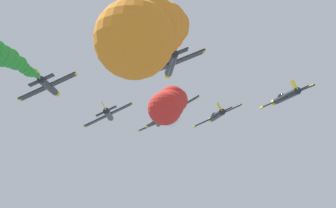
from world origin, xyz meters
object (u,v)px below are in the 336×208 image
Objects in this scene: airplane_right_outer at (49,86)px; airplane_high_slot at (171,64)px; airplane_lead at (159,122)px; airplane_right_inner at (217,115)px; airplane_left_inner at (108,115)px; airplane_left_outer at (172,111)px; airplane_trailing at (286,96)px.

airplane_high_slot reaches higher than airplane_right_outer.
airplane_lead is 15.01m from airplane_right_inner.
airplane_left_inner reaches higher than airplane_left_outer.
airplane_right_inner is (19.51, -1.68, -0.19)m from airplane_left_inner.
airplane_high_slot is (18.15, -10.91, 0.82)m from airplane_right_outer.
airplane_high_slot is at bearing -95.65° from airplane_left_outer.
airplane_left_inner is at bearing 137.06° from airplane_left_outer.
airplane_left_outer is at bearing -136.56° from airplane_right_inner.
airplane_right_outer is at bearing 148.98° from airplane_high_slot.
airplane_left_inner is at bearing 48.89° from airplane_right_outer.
airplane_left_inner is 23.08m from airplane_high_slot.
airplane_left_inner reaches higher than airplane_lead.
airplane_trailing is at bearing -44.90° from airplane_lead.
airplane_high_slot reaches higher than airplane_lead.
airplane_trailing is (9.70, -8.11, 2.09)m from airplane_right_inner.
airplane_lead is at bearing 44.94° from airplane_left_inner.
airplane_high_slot reaches higher than airplane_trailing.
airplane_high_slot is at bearing -64.83° from airplane_left_inner.
airplane_lead is 1.00× the size of airplane_left_outer.
airplane_lead is at bearing 130.88° from airplane_right_inner.
airplane_lead reaches higher than airplane_left_outer.
airplane_right_inner is 1.00× the size of airplane_high_slot.
airplane_left_inner is 1.00× the size of airplane_trailing.
airplane_left_outer is at bearing -42.94° from airplane_left_inner.
airplane_left_outer is 19.56m from airplane_right_outer.
airplane_high_slot is at bearing -117.43° from airplane_right_inner.
airplane_left_inner is 30.86m from airplane_trailing.
airplane_right_outer is at bearing -164.00° from airplane_right_inner.
airplane_right_outer is 37.69m from airplane_trailing.
airplane_right_outer reaches higher than airplane_left_inner.
airplane_lead is 26.71m from airplane_right_outer.
airplane_right_outer is (-8.46, -9.70, 2.97)m from airplane_left_inner.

